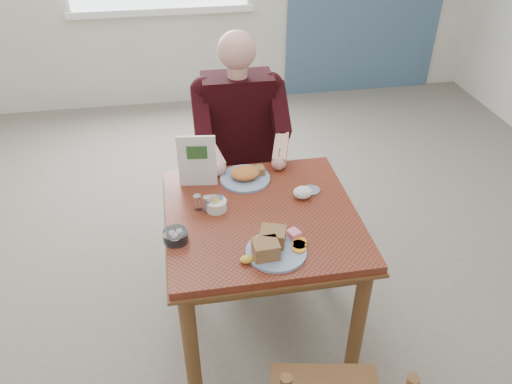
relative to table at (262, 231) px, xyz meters
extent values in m
plane|color=#635C50|center=(0.00, 0.00, -0.64)|extent=(6.00, 6.00, 0.00)
ellipsoid|color=gold|center=(-0.12, -0.32, 0.13)|extent=(0.06, 0.04, 0.03)
ellipsoid|color=white|center=(0.22, 0.09, 0.14)|extent=(0.11, 0.09, 0.06)
cylinder|color=silver|center=(0.28, 0.14, 0.12)|extent=(0.09, 0.09, 0.01)
cube|color=white|center=(-0.40, 2.96, 0.28)|extent=(1.72, 0.04, 0.06)
cube|color=maroon|center=(0.00, 0.00, 0.09)|extent=(0.90, 0.90, 0.04)
cube|color=brown|center=(0.00, 0.00, 0.06)|extent=(0.92, 0.92, 0.01)
cylinder|color=brown|center=(-0.39, -0.39, -0.28)|extent=(0.07, 0.07, 0.71)
cylinder|color=brown|center=(0.39, -0.39, -0.28)|extent=(0.07, 0.07, 0.71)
cylinder|color=brown|center=(-0.39, 0.39, -0.28)|extent=(0.07, 0.07, 0.71)
cylinder|color=brown|center=(0.39, 0.39, -0.28)|extent=(0.07, 0.07, 0.71)
cube|color=brown|center=(0.00, -0.39, 0.02)|extent=(0.80, 0.03, 0.08)
cube|color=brown|center=(0.00, 0.39, 0.02)|extent=(0.80, 0.03, 0.08)
cube|color=brown|center=(-0.39, 0.00, 0.02)|extent=(0.03, 0.80, 0.08)
cube|color=brown|center=(0.39, 0.00, 0.02)|extent=(0.03, 0.80, 0.08)
cylinder|color=brown|center=(-0.18, 0.57, -0.41)|extent=(0.04, 0.04, 0.45)
cylinder|color=brown|center=(0.18, 0.57, -0.41)|extent=(0.04, 0.04, 0.45)
cylinder|color=brown|center=(-0.18, 0.93, -0.41)|extent=(0.04, 0.04, 0.45)
cylinder|color=brown|center=(0.18, 0.93, -0.41)|extent=(0.04, 0.04, 0.45)
cube|color=brown|center=(0.00, 0.75, -0.17)|extent=(0.42, 0.42, 0.03)
cylinder|color=brown|center=(-0.18, 0.93, 0.06)|extent=(0.04, 0.04, 0.50)
cylinder|color=brown|center=(0.18, 0.93, 0.06)|extent=(0.04, 0.04, 0.50)
cube|color=brown|center=(0.00, 0.93, 0.16)|extent=(0.38, 0.03, 0.14)
cube|color=tan|center=(-0.10, 0.63, -0.10)|extent=(0.13, 0.38, 0.12)
cube|color=tan|center=(0.10, 0.63, -0.10)|extent=(0.13, 0.38, 0.12)
cube|color=tan|center=(-0.10, 0.45, -0.40)|extent=(0.10, 0.10, 0.48)
cube|color=tan|center=(0.10, 0.45, -0.40)|extent=(0.10, 0.10, 0.48)
cube|color=black|center=(0.00, 0.78, 0.20)|extent=(0.40, 0.22, 0.58)
sphere|color=black|center=(-0.19, 0.78, 0.42)|extent=(0.15, 0.15, 0.15)
sphere|color=black|center=(0.19, 0.78, 0.42)|extent=(0.15, 0.15, 0.15)
cylinder|color=tan|center=(0.00, 0.76, 0.51)|extent=(0.11, 0.11, 0.08)
sphere|color=tan|center=(0.00, 0.76, 0.64)|extent=(0.21, 0.21, 0.21)
cube|color=black|center=(-0.22, 0.67, 0.32)|extent=(0.09, 0.29, 0.27)
cube|color=black|center=(0.22, 0.67, 0.32)|extent=(0.09, 0.29, 0.27)
sphere|color=black|center=(-0.22, 0.55, 0.22)|extent=(0.09, 0.09, 0.09)
sphere|color=black|center=(0.22, 0.55, 0.22)|extent=(0.09, 0.09, 0.09)
cube|color=tan|center=(-0.19, 0.46, 0.19)|extent=(0.14, 0.23, 0.14)
cube|color=tan|center=(0.19, 0.46, 0.19)|extent=(0.14, 0.23, 0.14)
sphere|color=tan|center=(-0.16, 0.37, 0.15)|extent=(0.08, 0.08, 0.08)
sphere|color=tan|center=(0.16, 0.37, 0.15)|extent=(0.08, 0.08, 0.08)
cylinder|color=silver|center=(0.16, 0.37, 0.20)|extent=(0.01, 0.05, 0.12)
cylinder|color=white|center=(0.01, -0.29, 0.12)|extent=(0.28, 0.28, 0.01)
cube|color=tan|center=(-0.04, -0.31, 0.16)|extent=(0.11, 0.10, 0.07)
cube|color=tan|center=(0.01, -0.24, 0.16)|extent=(0.13, 0.12, 0.07)
cylinder|color=orange|center=(0.11, -0.29, 0.13)|extent=(0.08, 0.08, 0.01)
cylinder|color=orange|center=(0.11, -0.27, 0.13)|extent=(0.06, 0.06, 0.01)
cylinder|color=orange|center=(0.12, -0.25, 0.13)|extent=(0.08, 0.08, 0.01)
cube|color=pink|center=(0.11, -0.21, 0.14)|extent=(0.07, 0.07, 0.03)
cylinder|color=white|center=(-0.03, 0.30, 0.12)|extent=(0.28, 0.28, 0.01)
ellipsoid|color=orange|center=(-0.03, 0.30, 0.15)|extent=(0.16, 0.14, 0.06)
cube|color=tan|center=(0.02, 0.32, 0.15)|extent=(0.10, 0.07, 0.04)
cylinder|color=white|center=(-0.21, 0.07, 0.14)|extent=(0.10, 0.10, 0.05)
cube|color=pink|center=(-0.22, 0.07, 0.17)|extent=(0.04, 0.02, 0.02)
cube|color=#6699D8|center=(-0.19, 0.08, 0.17)|extent=(0.04, 0.02, 0.02)
cube|color=#EAD159|center=(-0.21, 0.05, 0.17)|extent=(0.04, 0.03, 0.02)
cube|color=white|center=(-0.22, 0.08, 0.17)|extent=(0.04, 0.02, 0.02)
cylinder|color=white|center=(-0.29, 0.08, 0.14)|extent=(0.05, 0.05, 0.07)
cylinder|color=silver|center=(-0.29, 0.08, 0.18)|extent=(0.05, 0.05, 0.01)
cylinder|color=white|center=(-0.25, 0.06, 0.14)|extent=(0.05, 0.05, 0.07)
cylinder|color=silver|center=(-0.25, 0.06, 0.18)|extent=(0.05, 0.05, 0.01)
cylinder|color=white|center=(-0.41, -0.13, 0.14)|extent=(0.13, 0.13, 0.05)
cylinder|color=white|center=(-0.42, -0.13, 0.15)|extent=(0.03, 0.03, 0.02)
cylinder|color=white|center=(-0.39, -0.12, 0.15)|extent=(0.03, 0.03, 0.02)
cylinder|color=white|center=(-0.41, -0.15, 0.15)|extent=(0.03, 0.03, 0.02)
cube|color=white|center=(-0.27, 0.29, 0.25)|extent=(0.19, 0.04, 0.28)
cube|color=#2D5926|center=(-0.27, 0.28, 0.31)|extent=(0.10, 0.02, 0.07)
camera|label=1|loc=(-0.35, -1.85, 1.54)|focal=35.00mm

